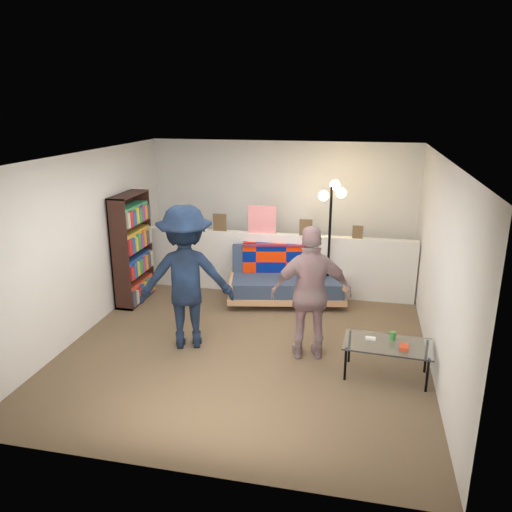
{
  "coord_description": "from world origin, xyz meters",
  "views": [
    {
      "loc": [
        1.34,
        -5.79,
        3.02
      ],
      "look_at": [
        0.0,
        0.4,
        1.05
      ],
      "focal_mm": 35.0,
      "sensor_mm": 36.0,
      "label": 1
    }
  ],
  "objects_px": {
    "floor_lamp": "(331,217)",
    "coffee_table": "(388,346)",
    "person_right": "(311,294)",
    "futon_sofa": "(287,279)",
    "bookshelf": "(132,252)",
    "person_left": "(186,277)"
  },
  "relations": [
    {
      "from": "coffee_table",
      "to": "floor_lamp",
      "type": "relative_size",
      "value": 0.53
    },
    {
      "from": "bookshelf",
      "to": "person_left",
      "type": "relative_size",
      "value": 0.93
    },
    {
      "from": "coffee_table",
      "to": "floor_lamp",
      "type": "xyz_separation_m",
      "value": [
        -0.83,
        2.17,
        0.96
      ]
    },
    {
      "from": "futon_sofa",
      "to": "person_left",
      "type": "bearing_deg",
      "value": -120.74
    },
    {
      "from": "bookshelf",
      "to": "person_left",
      "type": "bearing_deg",
      "value": -43.15
    },
    {
      "from": "coffee_table",
      "to": "person_left",
      "type": "xyz_separation_m",
      "value": [
        -2.48,
        0.27,
        0.54
      ]
    },
    {
      "from": "person_left",
      "to": "person_right",
      "type": "bearing_deg",
      "value": 162.7
    },
    {
      "from": "bookshelf",
      "to": "person_left",
      "type": "distance_m",
      "value": 1.82
    },
    {
      "from": "futon_sofa",
      "to": "person_right",
      "type": "distance_m",
      "value": 1.85
    },
    {
      "from": "floor_lamp",
      "to": "person_left",
      "type": "distance_m",
      "value": 2.55
    },
    {
      "from": "floor_lamp",
      "to": "person_left",
      "type": "xyz_separation_m",
      "value": [
        -1.65,
        -1.9,
        -0.43
      ]
    },
    {
      "from": "futon_sofa",
      "to": "bookshelf",
      "type": "distance_m",
      "value": 2.44
    },
    {
      "from": "futon_sofa",
      "to": "coffee_table",
      "type": "distance_m",
      "value": 2.47
    },
    {
      "from": "bookshelf",
      "to": "coffee_table",
      "type": "distance_m",
      "value": 4.12
    },
    {
      "from": "futon_sofa",
      "to": "floor_lamp",
      "type": "relative_size",
      "value": 1.01
    },
    {
      "from": "futon_sofa",
      "to": "person_left",
      "type": "height_order",
      "value": "person_left"
    },
    {
      "from": "person_right",
      "to": "floor_lamp",
      "type": "bearing_deg",
      "value": -105.02
    },
    {
      "from": "floor_lamp",
      "to": "coffee_table",
      "type": "bearing_deg",
      "value": -69.15
    },
    {
      "from": "floor_lamp",
      "to": "person_right",
      "type": "bearing_deg",
      "value": -92.61
    },
    {
      "from": "floor_lamp",
      "to": "person_right",
      "type": "relative_size",
      "value": 1.15
    },
    {
      "from": "person_right",
      "to": "futon_sofa",
      "type": "bearing_deg",
      "value": -84.74
    },
    {
      "from": "person_left",
      "to": "person_right",
      "type": "relative_size",
      "value": 1.11
    }
  ]
}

